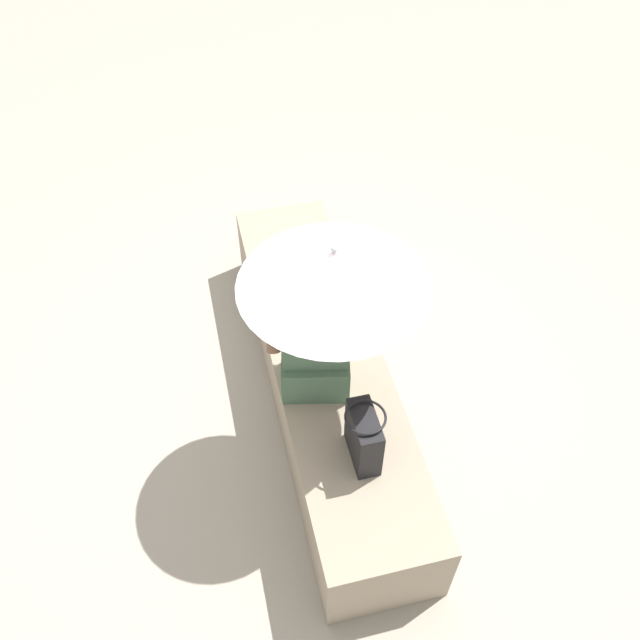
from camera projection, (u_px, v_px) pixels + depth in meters
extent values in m
plane|color=#9E9384|center=(324.00, 397.00, 3.94)|extent=(14.00, 14.00, 0.00)
cube|color=gray|center=(324.00, 373.00, 3.77)|extent=(2.54, 0.60, 0.47)
cube|color=#47664C|center=(315.00, 369.00, 3.36)|extent=(0.35, 0.39, 0.22)
cube|color=#47664C|center=(315.00, 323.00, 3.10)|extent=(0.26, 0.36, 0.48)
sphere|color=brown|center=(315.00, 270.00, 2.85)|extent=(0.20, 0.20, 0.20)
cylinder|color=brown|center=(358.00, 319.00, 3.08)|extent=(0.21, 0.11, 0.32)
cylinder|color=brown|center=(272.00, 320.00, 3.08)|extent=(0.21, 0.11, 0.32)
cylinder|color=#B7B7BC|center=(333.00, 330.00, 3.04)|extent=(0.02, 0.02, 0.96)
cone|color=silver|center=(334.00, 269.00, 2.76)|extent=(0.85, 0.85, 0.19)
sphere|color=#B7B7BC|center=(334.00, 249.00, 2.68)|extent=(0.03, 0.03, 0.03)
cube|color=black|center=(364.00, 437.00, 3.03)|extent=(0.26, 0.11, 0.30)
torus|color=black|center=(366.00, 417.00, 2.91)|extent=(0.19, 0.19, 0.01)
cube|color=#B2333D|center=(295.00, 267.00, 3.84)|extent=(0.24, 0.17, 0.26)
torus|color=#B2333D|center=(294.00, 249.00, 3.73)|extent=(0.18, 0.18, 0.01)
cube|color=#EAE04C|center=(319.00, 316.00, 3.75)|extent=(0.32, 0.26, 0.01)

